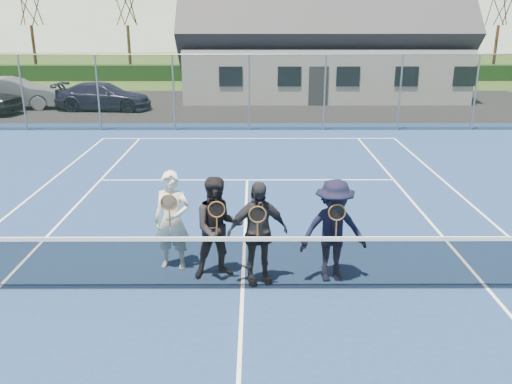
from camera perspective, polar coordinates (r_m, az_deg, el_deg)
ground at (r=28.48m, az=-0.59°, el=9.07°), size 220.00×220.00×0.00m
court_surface at (r=9.23m, az=-1.43°, el=-10.24°), size 30.00×30.00×0.02m
tarmac_carpark at (r=28.78m, az=-8.68°, el=8.97°), size 40.00×12.00×0.01m
hedge_row at (r=40.32m, az=-0.48°, el=12.45°), size 40.00×1.20×1.10m
car_b at (r=29.94m, az=-24.23°, el=9.45°), size 4.88×2.28×1.55m
car_c at (r=28.05m, az=-15.75°, el=9.66°), size 4.77×2.24×1.34m
court_markings at (r=9.22m, az=-1.43°, el=-10.16°), size 11.03×23.83×0.01m
tennis_net at (r=8.99m, az=-1.45°, el=-7.26°), size 11.68×0.08×1.10m
perimeter_fence at (r=21.83m, az=-0.72°, el=10.41°), size 30.07×0.07×3.02m
clubhouse at (r=32.36m, az=6.86°, el=17.10°), size 15.60×8.20×7.70m
player_a at (r=9.76m, az=-8.80°, el=-2.96°), size 0.72×0.55×1.80m
player_b at (r=9.34m, az=-4.00°, el=-3.76°), size 1.01×0.87×1.80m
player_c at (r=9.10m, az=0.15°, el=-4.32°), size 1.13×0.71×1.80m
player_d at (r=9.28m, az=8.17°, el=-4.06°), size 1.25×0.83×1.80m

